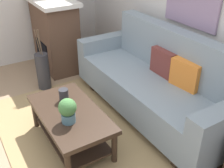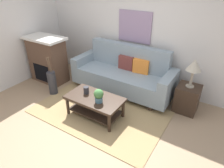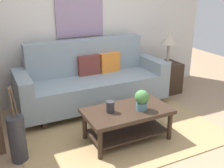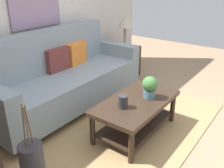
{
  "view_description": "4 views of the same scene",
  "coord_description": "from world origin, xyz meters",
  "px_view_note": "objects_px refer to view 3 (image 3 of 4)",
  "views": [
    {
      "loc": [
        2.22,
        -0.47,
        2.1
      ],
      "look_at": [
        -0.13,
        0.96,
        0.52
      ],
      "focal_mm": 43.57,
      "sensor_mm": 36.0,
      "label": 1
    },
    {
      "loc": [
        1.97,
        -2.14,
        2.51
      ],
      "look_at": [
        0.1,
        0.82,
        0.54
      ],
      "focal_mm": 31.86,
      "sensor_mm": 36.0,
      "label": 2
    },
    {
      "loc": [
        -1.54,
        -2.34,
        1.94
      ],
      "look_at": [
        -0.04,
        0.74,
        0.66
      ],
      "focal_mm": 43.59,
      "sensor_mm": 36.0,
      "label": 3
    },
    {
      "loc": [
        -2.22,
        -0.92,
        1.75
      ],
      "look_at": [
        0.1,
        0.79,
        0.49
      ],
      "focal_mm": 40.12,
      "sensor_mm": 36.0,
      "label": 4
    }
  ],
  "objects_px": {
    "potted_plant_tabletop": "(142,99)",
    "table_lamp": "(169,39)",
    "side_table": "(166,77)",
    "framed_painting": "(80,15)",
    "floor_vase": "(18,139)",
    "coffee_table": "(127,118)",
    "throw_pillow_maroon": "(89,65)",
    "throw_pillow_orange": "(110,62)",
    "tabletop_vase": "(110,107)",
    "couch": "(92,82)"
  },
  "relations": [
    {
      "from": "throw_pillow_orange",
      "to": "tabletop_vase",
      "type": "distance_m",
      "value": 1.38
    },
    {
      "from": "side_table",
      "to": "framed_painting",
      "type": "height_order",
      "value": "framed_painting"
    },
    {
      "from": "side_table",
      "to": "floor_vase",
      "type": "distance_m",
      "value": 2.97
    },
    {
      "from": "tabletop_vase",
      "to": "side_table",
      "type": "height_order",
      "value": "tabletop_vase"
    },
    {
      "from": "couch",
      "to": "side_table",
      "type": "relative_size",
      "value": 4.23
    },
    {
      "from": "floor_vase",
      "to": "framed_painting",
      "type": "relative_size",
      "value": 0.69
    },
    {
      "from": "throw_pillow_orange",
      "to": "side_table",
      "type": "height_order",
      "value": "throw_pillow_orange"
    },
    {
      "from": "couch",
      "to": "table_lamp",
      "type": "bearing_deg",
      "value": -0.03
    },
    {
      "from": "tabletop_vase",
      "to": "table_lamp",
      "type": "xyz_separation_m",
      "value": [
        1.69,
        1.11,
        0.49
      ]
    },
    {
      "from": "throw_pillow_orange",
      "to": "tabletop_vase",
      "type": "height_order",
      "value": "throw_pillow_orange"
    },
    {
      "from": "potted_plant_tabletop",
      "to": "table_lamp",
      "type": "relative_size",
      "value": 0.46
    },
    {
      "from": "side_table",
      "to": "floor_vase",
      "type": "xyz_separation_m",
      "value": [
        -2.8,
        -1.0,
        -0.0
      ]
    },
    {
      "from": "potted_plant_tabletop",
      "to": "framed_painting",
      "type": "distance_m",
      "value": 1.91
    },
    {
      "from": "throw_pillow_orange",
      "to": "potted_plant_tabletop",
      "type": "relative_size",
      "value": 1.37
    },
    {
      "from": "floor_vase",
      "to": "throw_pillow_maroon",
      "type": "bearing_deg",
      "value": 40.46
    },
    {
      "from": "table_lamp",
      "to": "floor_vase",
      "type": "xyz_separation_m",
      "value": [
        -2.8,
        -1.0,
        -0.72
      ]
    },
    {
      "from": "table_lamp",
      "to": "side_table",
      "type": "bearing_deg",
      "value": -90.0
    },
    {
      "from": "couch",
      "to": "coffee_table",
      "type": "bearing_deg",
      "value": -89.16
    },
    {
      "from": "side_table",
      "to": "table_lamp",
      "type": "bearing_deg",
      "value": 90.0
    },
    {
      "from": "coffee_table",
      "to": "table_lamp",
      "type": "distance_m",
      "value": 1.98
    },
    {
      "from": "throw_pillow_orange",
      "to": "throw_pillow_maroon",
      "type": "bearing_deg",
      "value": 180.0
    },
    {
      "from": "framed_painting",
      "to": "throw_pillow_maroon",
      "type": "bearing_deg",
      "value": -90.0
    },
    {
      "from": "tabletop_vase",
      "to": "framed_painting",
      "type": "bearing_deg",
      "value": 82.47
    },
    {
      "from": "potted_plant_tabletop",
      "to": "framed_painting",
      "type": "bearing_deg",
      "value": 95.86
    },
    {
      "from": "floor_vase",
      "to": "potted_plant_tabletop",
      "type": "bearing_deg",
      "value": -8.72
    },
    {
      "from": "throw_pillow_maroon",
      "to": "potted_plant_tabletop",
      "type": "bearing_deg",
      "value": -82.67
    },
    {
      "from": "coffee_table",
      "to": "floor_vase",
      "type": "distance_m",
      "value": 1.34
    },
    {
      "from": "throw_pillow_maroon",
      "to": "potted_plant_tabletop",
      "type": "xyz_separation_m",
      "value": [
        0.17,
        -1.35,
        -0.11
      ]
    },
    {
      "from": "throw_pillow_maroon",
      "to": "table_lamp",
      "type": "xyz_separation_m",
      "value": [
        1.49,
        -0.13,
        0.31
      ]
    },
    {
      "from": "coffee_table",
      "to": "framed_painting",
      "type": "height_order",
      "value": "framed_painting"
    },
    {
      "from": "couch",
      "to": "tabletop_vase",
      "type": "distance_m",
      "value": 1.13
    },
    {
      "from": "throw_pillow_maroon",
      "to": "side_table",
      "type": "bearing_deg",
      "value": -4.83
    },
    {
      "from": "couch",
      "to": "coffee_table",
      "type": "height_order",
      "value": "couch"
    },
    {
      "from": "potted_plant_tabletop",
      "to": "floor_vase",
      "type": "xyz_separation_m",
      "value": [
        -1.49,
        0.23,
        -0.29
      ]
    },
    {
      "from": "couch",
      "to": "tabletop_vase",
      "type": "relative_size",
      "value": 16.73
    },
    {
      "from": "throw_pillow_maroon",
      "to": "framed_painting",
      "type": "distance_m",
      "value": 0.83
    },
    {
      "from": "coffee_table",
      "to": "framed_painting",
      "type": "relative_size",
      "value": 1.36
    },
    {
      "from": "side_table",
      "to": "framed_painting",
      "type": "xyz_separation_m",
      "value": [
        -1.49,
        0.47,
        1.16
      ]
    },
    {
      "from": "coffee_table",
      "to": "throw_pillow_maroon",
      "type": "bearing_deg",
      "value": 90.76
    },
    {
      "from": "couch",
      "to": "side_table",
      "type": "xyz_separation_m",
      "value": [
        1.49,
        -0.0,
        -0.15
      ]
    },
    {
      "from": "tabletop_vase",
      "to": "floor_vase",
      "type": "bearing_deg",
      "value": 174.03
    },
    {
      "from": "throw_pillow_maroon",
      "to": "coffee_table",
      "type": "height_order",
      "value": "throw_pillow_maroon"
    },
    {
      "from": "coffee_table",
      "to": "tabletop_vase",
      "type": "bearing_deg",
      "value": 171.45
    },
    {
      "from": "throw_pillow_orange",
      "to": "tabletop_vase",
      "type": "xyz_separation_m",
      "value": [
        -0.58,
        -1.24,
        -0.18
      ]
    },
    {
      "from": "couch",
      "to": "throw_pillow_orange",
      "type": "height_order",
      "value": "couch"
    },
    {
      "from": "table_lamp",
      "to": "throw_pillow_maroon",
      "type": "bearing_deg",
      "value": 175.17
    },
    {
      "from": "tabletop_vase",
      "to": "floor_vase",
      "type": "distance_m",
      "value": 1.13
    },
    {
      "from": "side_table",
      "to": "couch",
      "type": "bearing_deg",
      "value": 179.97
    },
    {
      "from": "table_lamp",
      "to": "floor_vase",
      "type": "relative_size",
      "value": 1.03
    },
    {
      "from": "potted_plant_tabletop",
      "to": "side_table",
      "type": "bearing_deg",
      "value": 43.03
    }
  ]
}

